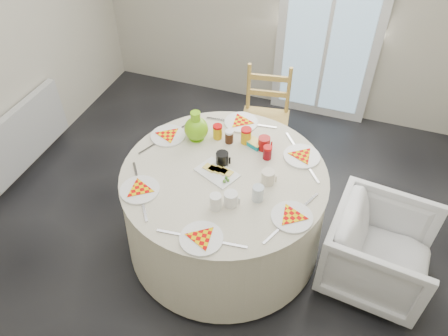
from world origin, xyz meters
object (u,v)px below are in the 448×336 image
(radiator, at_px, (26,134))
(armchair, at_px, (382,246))
(wooden_chair, at_px, (265,120))
(green_pitcher, at_px, (196,126))
(table, at_px, (224,209))

(radiator, distance_m, armchair, 3.13)
(radiator, xyz_separation_m, wooden_chair, (2.00, 0.80, 0.09))
(armchair, relative_size, green_pitcher, 3.05)
(table, height_order, armchair, table)
(radiator, height_order, wooden_chair, wooden_chair)
(table, bearing_deg, wooden_chair, 89.03)
(wooden_chair, bearing_deg, green_pitcher, -123.57)
(radiator, xyz_separation_m, table, (1.98, -0.24, -0.01))
(table, xyz_separation_m, green_pitcher, (-0.32, 0.29, 0.49))
(table, relative_size, armchair, 2.09)
(wooden_chair, height_order, green_pitcher, green_pitcher)
(table, height_order, green_pitcher, green_pitcher)
(armchair, bearing_deg, green_pitcher, 86.63)
(wooden_chair, distance_m, armchair, 1.51)
(radiator, height_order, table, table)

